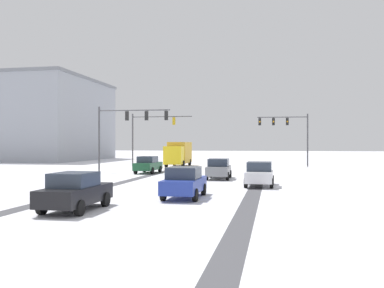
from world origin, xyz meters
TOP-DOWN VIEW (x-y plane):
  - ground_plane at (0.00, 0.00)m, footprint 300.00×300.00m
  - wheel_track_left_lane at (5.29, 16.55)m, footprint 0.85×36.40m
  - wheel_track_right_lane at (-4.41, 16.55)m, footprint 0.90×36.40m
  - sidewalk_kerb_right at (11.95, 14.89)m, footprint 4.00×36.40m
  - traffic_signal_far_left at (-8.41, 39.13)m, footprint 7.52×0.41m
  - traffic_signal_far_right at (8.10, 42.93)m, footprint 6.18×0.68m
  - traffic_signal_near_left at (-7.66, 29.26)m, footprint 7.24×0.69m
  - car_dark_green_lead at (-5.40, 28.74)m, footprint 1.89×4.13m
  - car_grey_second at (2.11, 23.56)m, footprint 1.92×4.15m
  - car_white_third at (5.50, 18.44)m, footprint 1.89×4.13m
  - car_blue_fourth at (1.83, 11.68)m, footprint 1.85×4.11m
  - car_black_fifth at (-1.85, 6.83)m, footprint 1.85×4.11m
  - box_truck_delivery at (-5.08, 40.43)m, footprint 2.48×7.47m
  - office_building_far_left_block at (-36.50, 55.99)m, footprint 25.70×22.29m

SIDE VIEW (x-z plane):
  - ground_plane at x=0.00m, z-range 0.00..0.00m
  - wheel_track_left_lane at x=5.29m, z-range 0.00..0.01m
  - wheel_track_right_lane at x=-4.41m, z-range 0.00..0.01m
  - sidewalk_kerb_right at x=11.95m, z-range 0.00..0.12m
  - car_dark_green_lead at x=-5.40m, z-range 0.01..1.63m
  - car_grey_second at x=2.11m, z-range 0.01..1.63m
  - car_white_third at x=5.50m, z-range 0.01..1.63m
  - car_blue_fourth at x=1.83m, z-range 0.01..1.63m
  - car_black_fifth at x=-1.85m, z-range 0.01..1.63m
  - box_truck_delivery at x=-5.08m, z-range 0.12..3.14m
  - traffic_signal_far_left at x=-8.41m, z-range 1.26..7.76m
  - traffic_signal_far_right at x=8.10m, z-range 1.55..8.05m
  - traffic_signal_near_left at x=-7.66m, z-range 1.58..8.08m
  - office_building_far_left_block at x=-36.50m, z-range 0.01..13.90m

